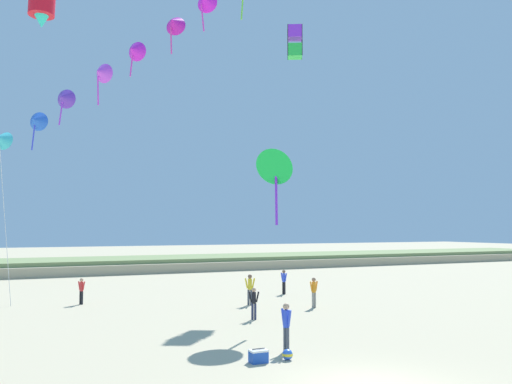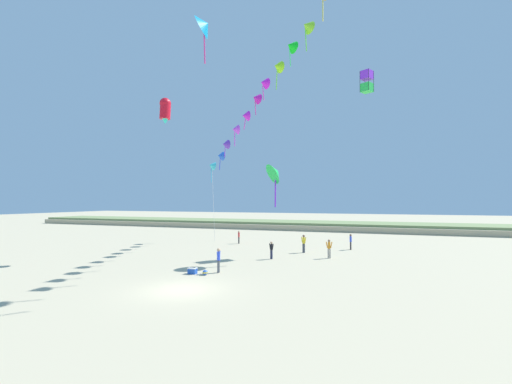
# 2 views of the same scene
# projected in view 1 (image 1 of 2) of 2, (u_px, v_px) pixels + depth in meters

# --- Properties ---
(dune_ridge) EXTENTS (120.00, 10.93, 1.30)m
(dune_ridge) POSITION_uv_depth(u_px,v_px,m) (102.00, 265.00, 54.94)
(dune_ridge) COLOR tan
(dune_ridge) RESTS_ON ground
(person_near_left) EXTENTS (0.38, 0.46, 1.51)m
(person_near_left) POSITION_uv_depth(u_px,v_px,m) (81.00, 289.00, 31.19)
(person_near_left) COLOR black
(person_near_left) RESTS_ON ground
(person_near_right) EXTENTS (0.58, 0.23, 1.65)m
(person_near_right) POSITION_uv_depth(u_px,v_px,m) (314.00, 290.00, 29.94)
(person_near_right) COLOR gray
(person_near_right) RESTS_ON ground
(person_mid_center) EXTENTS (0.23, 0.61, 1.72)m
(person_mid_center) POSITION_uv_depth(u_px,v_px,m) (286.00, 324.00, 19.25)
(person_mid_center) COLOR #474C56
(person_mid_center) RESTS_ON ground
(person_far_left) EXTENTS (0.24, 0.56, 1.61)m
(person_far_left) POSITION_uv_depth(u_px,v_px,m) (284.00, 280.00, 36.00)
(person_far_left) COLOR black
(person_far_left) RESTS_ON ground
(person_far_right) EXTENTS (0.59, 0.33, 1.74)m
(person_far_right) POSITION_uv_depth(u_px,v_px,m) (250.00, 287.00, 30.95)
(person_far_right) COLOR #474C56
(person_far_right) RESTS_ON ground
(person_far_center) EXTENTS (0.51, 0.31, 1.53)m
(person_far_center) POSITION_uv_depth(u_px,v_px,m) (254.00, 301.00, 26.02)
(person_far_center) COLOR #282D4C
(person_far_center) RESTS_ON ground
(large_kite_high_solo) EXTENTS (2.26, 2.30, 3.84)m
(large_kite_high_solo) POSITION_uv_depth(u_px,v_px,m) (276.00, 165.00, 25.79)
(large_kite_high_solo) COLOR green
(large_kite_outer_drift) EXTENTS (1.43, 1.43, 2.28)m
(large_kite_outer_drift) POSITION_uv_depth(u_px,v_px,m) (295.00, 42.00, 39.04)
(large_kite_outer_drift) COLOR green
(beach_cooler) EXTENTS (0.58, 0.41, 0.46)m
(beach_cooler) POSITION_uv_depth(u_px,v_px,m) (258.00, 356.00, 17.70)
(beach_cooler) COLOR blue
(beach_cooler) RESTS_ON ground
(beach_ball) EXTENTS (0.36, 0.36, 0.36)m
(beach_ball) POSITION_uv_depth(u_px,v_px,m) (287.00, 355.00, 18.06)
(beach_ball) COLOR blue
(beach_ball) RESTS_ON ground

